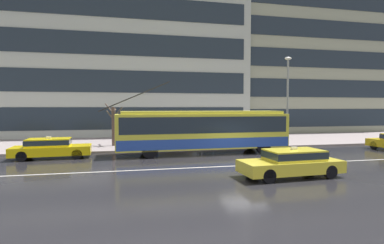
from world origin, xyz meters
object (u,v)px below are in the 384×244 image
(street_lamp, at_px, (288,93))
(street_tree_bare, at_px, (113,122))
(pedestrian_at_shelter, at_px, (170,133))
(pedestrian_approaching_curb, at_px, (157,127))
(trolleybus, at_px, (203,130))
(pedestrian_waiting_by_pole, at_px, (213,127))
(taxi_oncoming_near, at_px, (292,162))
(bus_shelter, at_px, (177,123))
(taxi_queued_behind_bus, at_px, (51,147))
(pedestrian_walking_past, at_px, (244,132))

(street_lamp, distance_m, street_tree_bare, 14.39)
(pedestrian_at_shelter, relative_size, pedestrian_approaching_curb, 0.85)
(trolleybus, xyz_separation_m, pedestrian_waiting_by_pole, (1.70, 3.44, 0.00))
(taxi_oncoming_near, height_order, street_lamp, street_lamp)
(bus_shelter, bearing_deg, street_lamp, -8.44)
(pedestrian_approaching_curb, distance_m, pedestrian_waiting_by_pole, 4.67)
(trolleybus, bearing_deg, pedestrian_at_shelter, 110.57)
(street_tree_bare, bearing_deg, pedestrian_at_shelter, -2.40)
(bus_shelter, distance_m, pedestrian_at_shelter, 1.26)
(taxi_queued_behind_bus, relative_size, pedestrian_at_shelter, 2.86)
(taxi_oncoming_near, bearing_deg, trolleybus, 106.25)
(taxi_oncoming_near, xyz_separation_m, street_lamp, (5.50, 10.00, 3.65))
(taxi_oncoming_near, xyz_separation_m, bus_shelter, (-3.53, 11.34, 1.27))
(pedestrian_waiting_by_pole, distance_m, street_lamp, 6.73)
(taxi_oncoming_near, height_order, pedestrian_waiting_by_pole, pedestrian_waiting_by_pole)
(taxi_queued_behind_bus, bearing_deg, trolleybus, -0.40)
(pedestrian_at_shelter, xyz_separation_m, street_lamp, (9.42, -2.18, 3.23))
(bus_shelter, xyz_separation_m, pedestrian_waiting_by_pole, (2.98, -0.18, -0.34))
(bus_shelter, bearing_deg, pedestrian_at_shelter, 115.27)
(bus_shelter, xyz_separation_m, street_tree_bare, (-4.97, 1.03, 0.04))
(pedestrian_approaching_curb, xyz_separation_m, pedestrian_waiting_by_pole, (4.61, 0.72, -0.10))
(pedestrian_at_shelter, distance_m, street_lamp, 10.20)
(taxi_queued_behind_bus, xyz_separation_m, taxi_oncoming_near, (12.14, -7.79, 0.00))
(street_lamp, bearing_deg, bus_shelter, 171.56)
(taxi_oncoming_near, relative_size, pedestrian_walking_past, 2.80)
(trolleybus, distance_m, street_lamp, 8.52)
(taxi_oncoming_near, height_order, pedestrian_walking_past, pedestrian_walking_past)
(taxi_oncoming_near, distance_m, pedestrian_approaching_curb, 11.69)
(taxi_oncoming_near, xyz_separation_m, street_tree_bare, (-8.50, 12.37, 1.31))
(taxi_queued_behind_bus, distance_m, pedestrian_waiting_by_pole, 12.11)
(taxi_queued_behind_bus, relative_size, street_lamp, 0.66)
(trolleybus, distance_m, bus_shelter, 3.85)
(trolleybus, bearing_deg, pedestrian_walking_past, 36.84)
(pedestrian_approaching_curb, relative_size, street_lamp, 0.27)
(trolleybus, xyz_separation_m, street_lamp, (7.75, 2.28, 2.72))
(bus_shelter, bearing_deg, street_tree_bare, 168.28)
(taxi_oncoming_near, xyz_separation_m, pedestrian_walking_past, (2.17, 11.03, 0.45))
(bus_shelter, relative_size, street_lamp, 0.56)
(taxi_queued_behind_bus, xyz_separation_m, pedestrian_approaching_curb, (6.98, 2.65, 1.03))
(bus_shelter, bearing_deg, pedestrian_waiting_by_pole, -3.46)
(taxi_oncoming_near, bearing_deg, pedestrian_walking_past, 78.85)
(taxi_oncoming_near, distance_m, bus_shelter, 11.94)
(pedestrian_approaching_curb, bearing_deg, pedestrian_at_shelter, 54.62)
(pedestrian_walking_past, height_order, pedestrian_waiting_by_pole, pedestrian_waiting_by_pole)
(taxi_queued_behind_bus, bearing_deg, pedestrian_walking_past, 12.78)
(street_tree_bare, bearing_deg, pedestrian_waiting_by_pole, -8.66)
(trolleybus, bearing_deg, street_tree_bare, 143.35)
(pedestrian_walking_past, xyz_separation_m, pedestrian_waiting_by_pole, (-2.72, 0.12, 0.48))
(bus_shelter, xyz_separation_m, pedestrian_at_shelter, (-0.40, 0.84, -0.85))
(pedestrian_waiting_by_pole, bearing_deg, trolleybus, -116.38)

